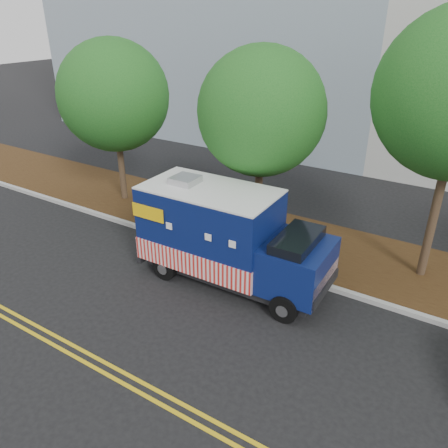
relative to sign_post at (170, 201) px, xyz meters
The scene contains 9 objects.
ground 3.49m from the sign_post, 38.50° to the right, with size 120.00×120.00×0.00m, color black.
curb 2.87m from the sign_post, 14.03° to the right, with size 120.00×0.18×0.15m, color #9E9E99.
mulch_strip 3.16m from the sign_post, 29.62° to the left, with size 120.00×4.00×0.15m, color #321C0D.
centerline_near 7.08m from the sign_post, 68.43° to the right, with size 120.00×0.10×0.01m, color gold.
centerline_far 7.31m from the sign_post, 69.16° to the right, with size 120.00×0.10×0.01m, color gold.
tree_a 5.01m from the sign_post, 162.10° to the left, with size 4.45×4.45×6.80m.
tree_b 4.91m from the sign_post, 13.72° to the left, with size 4.13×4.13×6.82m.
sign_post is the anchor object (origin of this frame).
food_truck 3.97m from the sign_post, 26.80° to the right, with size 6.03×2.38×3.15m.
Camera 1 is at (7.16, -9.69, 7.71)m, focal length 35.00 mm.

